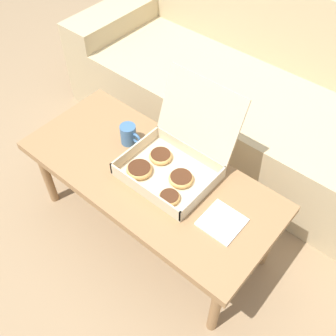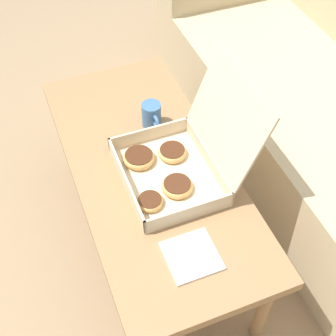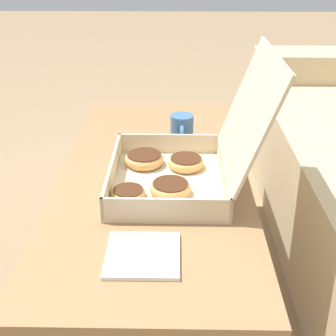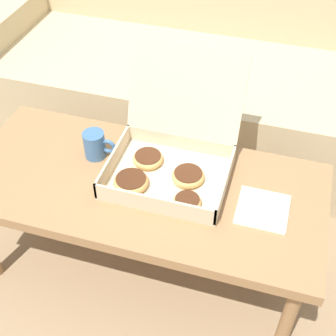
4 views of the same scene
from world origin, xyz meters
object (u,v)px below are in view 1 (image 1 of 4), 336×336
pastry_box (172,160)px  coffee_table (149,179)px  coffee_mug (129,135)px  couch (254,98)px

pastry_box → coffee_table: bearing=-130.7°
coffee_table → coffee_mug: coffee_mug is taller
coffee_table → coffee_mug: size_ratio=10.38×
coffee_table → coffee_mug: bearing=157.2°
coffee_table → pastry_box: 0.15m
couch → coffee_table: couch is taller
coffee_table → coffee_mug: (-0.19, 0.08, 0.09)m
coffee_mug → pastry_box: bearing=-0.7°
couch → coffee_mug: 0.88m
coffee_table → pastry_box: (0.07, 0.08, 0.11)m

